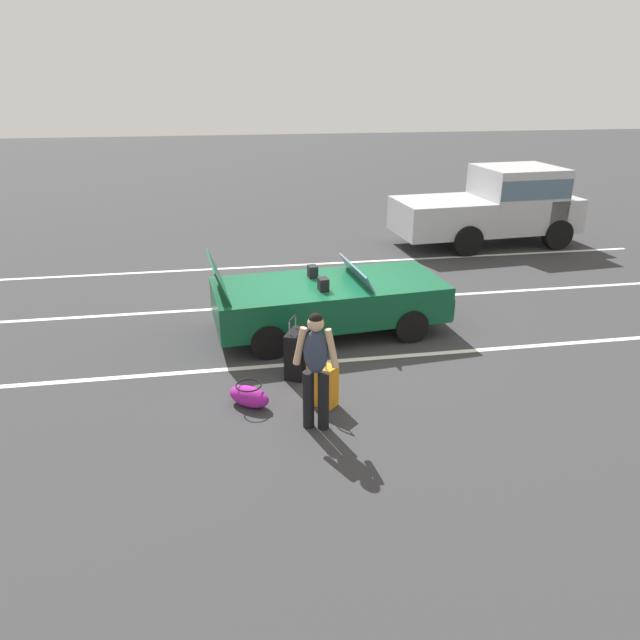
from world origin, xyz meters
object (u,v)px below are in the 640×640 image
(suitcase_large_black, at_px, (298,354))
(parked_pickup_truck_near, at_px, (500,204))
(suitcase_medium_bright, at_px, (323,385))
(convertible_car, at_px, (339,300))
(duffel_bag, at_px, (249,396))
(traveler_person, at_px, (316,365))

(suitcase_large_black, height_order, parked_pickup_truck_near, parked_pickup_truck_near)
(parked_pickup_truck_near, bearing_deg, suitcase_medium_bright, -133.16)
(convertible_car, xyz_separation_m, duffel_bag, (-1.79, -2.46, -0.43))
(duffel_bag, xyz_separation_m, traveler_person, (0.85, -0.70, 0.77))
(traveler_person, bearing_deg, convertible_car, 3.00)
(suitcase_medium_bright, relative_size, parked_pickup_truck_near, 0.17)
(traveler_person, bearing_deg, duffel_bag, 70.11)
(convertible_car, bearing_deg, suitcase_medium_bright, -111.67)
(parked_pickup_truck_near, bearing_deg, suitcase_large_black, -137.75)
(convertible_car, height_order, suitcase_medium_bright, convertible_car)
(convertible_car, bearing_deg, suitcase_large_black, -126.12)
(duffel_bag, distance_m, parked_pickup_truck_near, 10.68)
(suitcase_medium_bright, height_order, duffel_bag, suitcase_medium_bright)
(suitcase_medium_bright, distance_m, duffel_bag, 1.06)
(convertible_car, bearing_deg, parked_pickup_truck_near, 37.90)
(duffel_bag, distance_m, traveler_person, 1.34)
(suitcase_medium_bright, distance_m, parked_pickup_truck_near, 10.07)
(duffel_bag, relative_size, traveler_person, 0.42)
(traveler_person, height_order, parked_pickup_truck_near, parked_pickup_truck_near)
(convertible_car, relative_size, suitcase_medium_bright, 4.80)
(convertible_car, xyz_separation_m, traveler_person, (-0.94, -3.16, 0.34))
(convertible_car, height_order, suitcase_large_black, convertible_car)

